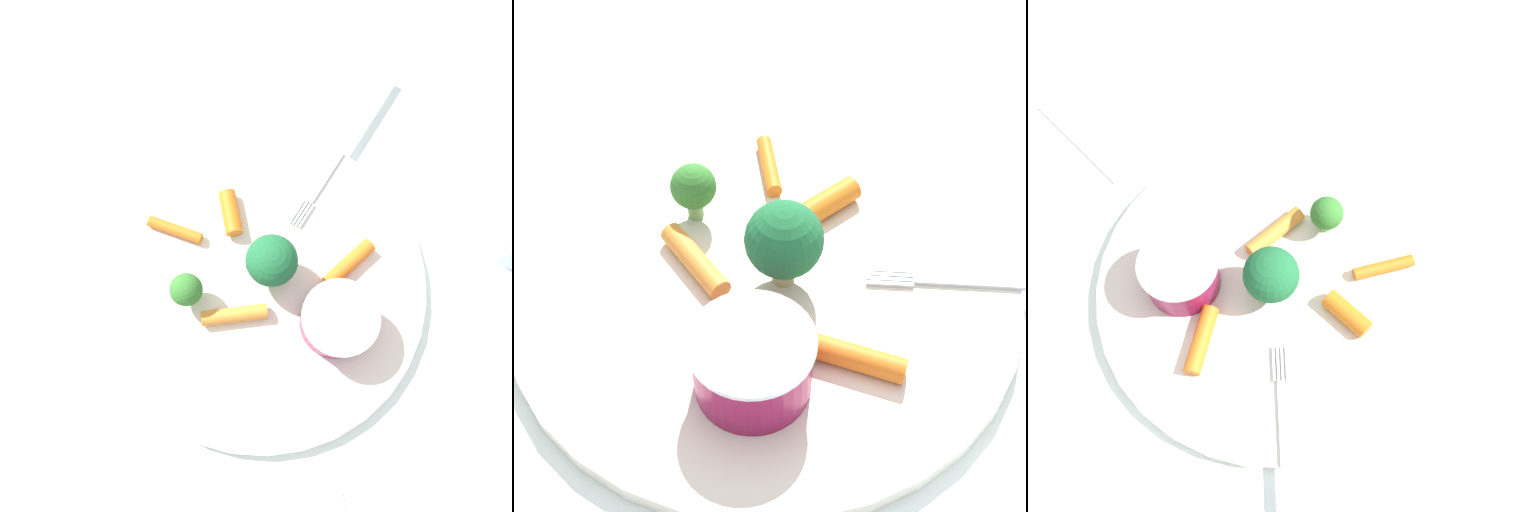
{
  "view_description": "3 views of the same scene",
  "coord_description": "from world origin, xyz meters",
  "views": [
    {
      "loc": [
        -0.1,
        0.01,
        0.44
      ],
      "look_at": [
        0.02,
        0.0,
        0.02
      ],
      "focal_mm": 33.57,
      "sensor_mm": 36.0,
      "label": 1
    },
    {
      "loc": [
        -0.14,
        -0.25,
        0.35
      ],
      "look_at": [
        0.0,
        0.0,
        0.02
      ],
      "focal_mm": 51.95,
      "sensor_mm": 36.0,
      "label": 2
    },
    {
      "loc": [
        0.16,
        -0.12,
        0.46
      ],
      "look_at": [
        -0.01,
        0.02,
        0.02
      ],
      "focal_mm": 40.51,
      "sensor_mm": 36.0,
      "label": 3
    }
  ],
  "objects": [
    {
      "name": "ground_plane",
      "position": [
        0.0,
        0.0,
        0.0
      ],
      "size": [
        2.4,
        2.4,
        0.0
      ],
      "primitive_type": "plane",
      "color": "white"
    },
    {
      "name": "plate",
      "position": [
        0.0,
        0.0,
        0.01
      ],
      "size": [
        0.3,
        0.3,
        0.01
      ],
      "primitive_type": "cylinder",
      "color": "silver",
      "rests_on": "ground_plane"
    },
    {
      "name": "sauce_cup",
      "position": [
        -0.04,
        -0.06,
        0.03
      ],
      "size": [
        0.07,
        0.07,
        0.04
      ],
      "color": "maroon",
      "rests_on": "plate"
    },
    {
      "name": "broccoli_floret_0",
      "position": [
        -0.01,
        0.06,
        0.04
      ],
      "size": [
        0.03,
        0.03,
        0.04
      ],
      "color": "#7CB76B",
      "rests_on": "plate"
    },
    {
      "name": "broccoli_floret_1",
      "position": [
        0.01,
        -0.01,
        0.05
      ],
      "size": [
        0.05,
        0.05,
        0.06
      ],
      "color": "#9AA96A",
      "rests_on": "plate"
    },
    {
      "name": "carrot_stick_0",
      "position": [
        0.05,
        0.08,
        0.02
      ],
      "size": [
        0.03,
        0.05,
        0.01
      ],
      "primitive_type": "cylinder",
      "rotation": [
        1.57,
        0.0,
        5.9
      ],
      "color": "orange",
      "rests_on": "plate"
    },
    {
      "name": "carrot_stick_1",
      "position": [
        -0.03,
        0.02,
        0.02
      ],
      "size": [
        0.02,
        0.06,
        0.01
      ],
      "primitive_type": "cylinder",
      "rotation": [
        1.57,
        0.0,
        0.09
      ],
      "color": "orange",
      "rests_on": "plate"
    },
    {
      "name": "carrot_stick_2",
      "position": [
        0.06,
        0.03,
        0.02
      ],
      "size": [
        0.04,
        0.02,
        0.02
      ],
      "primitive_type": "cylinder",
      "rotation": [
        1.57,
        0.0,
        4.87
      ],
      "color": "orange",
      "rests_on": "plate"
    },
    {
      "name": "carrot_stick_3",
      "position": [
        0.01,
        -0.08,
        0.02
      ],
      "size": [
        0.05,
        0.05,
        0.01
      ],
      "primitive_type": "cylinder",
      "rotation": [
        1.57,
        0.0,
        0.7
      ],
      "color": "orange",
      "rests_on": "plate"
    }
  ]
}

